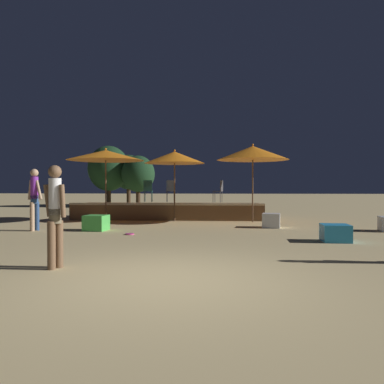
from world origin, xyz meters
name	(u,v)px	position (x,y,z in m)	size (l,w,h in m)	color
ground_plane	(169,280)	(0.00, 0.00, 0.00)	(120.00, 120.00, 0.00)	tan
wooden_deck	(169,211)	(-1.29, 10.17, 0.30)	(7.61, 2.30, 0.68)	brown
patio_umbrella_0	(253,153)	(2.02, 8.70, 2.56)	(2.65, 2.65, 2.90)	brown
patio_umbrella_1	(175,158)	(-0.93, 9.03, 2.44)	(2.32, 2.32, 2.75)	brown
patio_umbrella_2	(106,155)	(-3.54, 8.77, 2.51)	(2.91, 2.91, 2.79)	brown
cube_seat_1	(335,233)	(3.54, 3.94, 0.21)	(0.68, 0.68, 0.41)	#2D9EDB
cube_seat_2	(271,220)	(2.44, 6.91, 0.23)	(0.64, 0.64, 0.46)	white
cube_seat_3	(96,223)	(-2.95, 5.77, 0.23)	(0.70, 0.70, 0.46)	#4CC651
person_0	(55,213)	(-1.95, 0.63, 0.90)	(0.46, 0.28, 1.68)	brown
person_2	(35,196)	(-4.76, 5.58, 1.04)	(0.56, 0.30, 1.85)	tan
bistro_chair_0	(171,189)	(-1.21, 10.15, 1.22)	(0.41, 0.41, 0.90)	#2D3338
bistro_chair_1	(220,189)	(0.81, 9.95, 1.22)	(0.42, 0.42, 0.90)	#47474C
bistro_chair_2	(148,189)	(-2.18, 10.19, 1.22)	(0.40, 0.40, 0.90)	#1E4C47
frisbee_disc	(130,234)	(-1.72, 4.89, 0.02)	(0.24, 0.24, 0.03)	#E54C99
background_tree_0	(109,169)	(-6.34, 18.77, 2.48)	(2.68, 2.68, 3.97)	#3D2B1C
background_tree_1	(138,174)	(-4.26, 18.13, 2.10)	(2.11, 2.11, 3.27)	#3D2B1C
background_tree_2	(129,172)	(-5.46, 20.61, 2.30)	(2.21, 2.21, 3.53)	#3D2B1C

